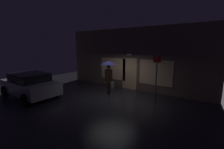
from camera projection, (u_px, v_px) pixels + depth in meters
ground_plane at (112, 97)px, 9.27m from camera, size 18.00×18.00×0.00m
building_facade at (131, 59)px, 10.78m from camera, size 10.78×0.48×4.24m
person_with_umbrella at (109, 68)px, 9.57m from camera, size 1.03×1.03×2.12m
parked_car at (30, 85)px, 9.22m from camera, size 3.90×2.14×1.44m
street_sign_post at (156, 76)px, 8.13m from camera, size 0.40×0.07×2.57m
sidewalk_bollard at (113, 85)px, 11.22m from camera, size 0.23×0.23×0.46m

